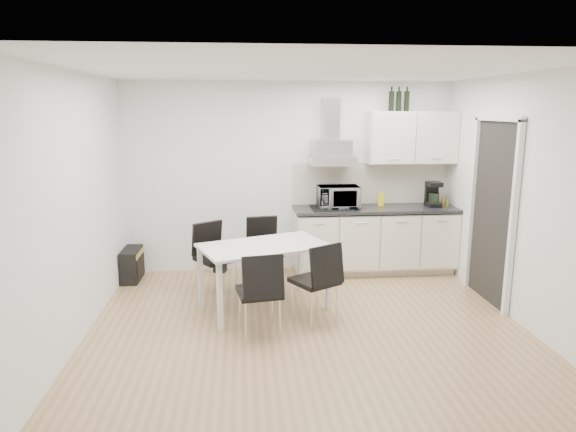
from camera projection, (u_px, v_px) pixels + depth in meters
name	position (u px, v px, depth m)	size (l,w,h in m)	color
ground	(307.00, 325.00, 5.41)	(4.50, 4.50, 0.00)	tan
wall_back	(289.00, 178.00, 7.09)	(4.50, 0.10, 2.60)	white
wall_front	(348.00, 263.00, 3.19)	(4.50, 0.10, 2.60)	white
wall_left	(76.00, 208.00, 4.94)	(0.10, 4.00, 2.60)	white
wall_right	(522.00, 200.00, 5.34)	(0.10, 4.00, 2.60)	white
ceiling	(309.00, 70.00, 4.87)	(4.50, 4.50, 0.00)	white
doorway	(491.00, 213.00, 5.92)	(0.08, 1.04, 2.10)	white
kitchenette	(377.00, 213.00, 7.03)	(2.22, 0.64, 2.52)	beige
dining_table	(264.00, 252.00, 5.73)	(1.57, 1.23, 0.75)	white
chair_far_left	(216.00, 259.00, 6.23)	(0.44, 0.50, 0.88)	black
chair_far_right	(265.00, 253.00, 6.51)	(0.44, 0.50, 0.88)	black
chair_near_left	(259.00, 293.00, 5.10)	(0.44, 0.50, 0.88)	black
chair_near_right	(314.00, 282.00, 5.43)	(0.44, 0.50, 0.88)	black
guitar_amp	(132.00, 264.00, 6.79)	(0.23, 0.51, 0.43)	black
floor_speaker	(220.00, 262.00, 7.15)	(0.16, 0.14, 0.27)	black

